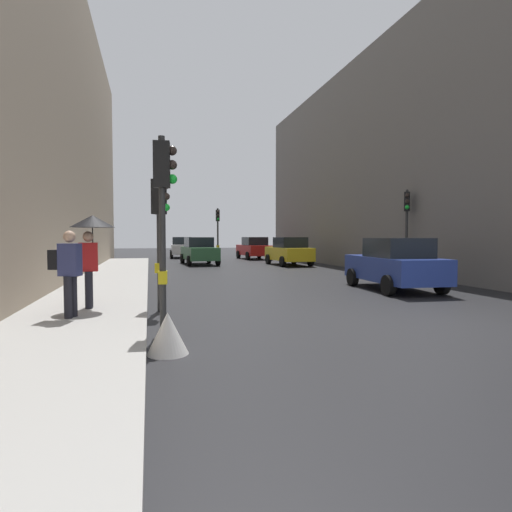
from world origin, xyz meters
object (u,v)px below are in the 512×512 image
at_px(traffic_light_mid_street, 407,217).
at_px(pedestrian_with_grey_backpack, 68,268).
at_px(car_white_compact, 182,247).
at_px(traffic_light_far_median, 218,225).
at_px(pedestrian_with_umbrella, 91,235).
at_px(warning_sign_triangle, 168,333).
at_px(car_blue_van, 395,264).
at_px(car_green_estate, 199,251).
at_px(traffic_light_near_left, 163,198).
at_px(traffic_light_near_right, 160,217).
at_px(car_red_sedan, 254,248).
at_px(car_yellow_taxi, 289,251).

bearing_deg(traffic_light_mid_street, pedestrian_with_grey_backpack, -149.95).
height_order(car_white_compact, pedestrian_with_grey_backpack, pedestrian_with_grey_backpack).
height_order(traffic_light_far_median, pedestrian_with_umbrella, traffic_light_far_median).
relative_size(car_white_compact, warning_sign_triangle, 6.55).
xyz_separation_m(traffic_light_far_median, car_blue_van, (3.16, -18.14, -1.78)).
bearing_deg(car_blue_van, car_green_estate, 108.21).
height_order(traffic_light_near_left, car_white_compact, traffic_light_near_left).
xyz_separation_m(traffic_light_near_right, car_red_sedan, (7.88, 22.61, -1.39)).
bearing_deg(traffic_light_near_left, car_white_compact, 85.10).
height_order(traffic_light_near_right, car_yellow_taxi, traffic_light_near_right).
height_order(car_yellow_taxi, warning_sign_triangle, car_yellow_taxi).
relative_size(traffic_light_near_right, car_red_sedan, 0.76).
xyz_separation_m(traffic_light_far_median, pedestrian_with_grey_backpack, (-6.49, -21.63, -1.50)).
distance_m(traffic_light_near_left, pedestrian_with_umbrella, 2.91).
height_order(traffic_light_far_median, car_yellow_taxi, traffic_light_far_median).
distance_m(car_red_sedan, car_blue_van, 20.35).
relative_size(traffic_light_near_right, traffic_light_mid_street, 0.85).
distance_m(car_blue_van, warning_sign_triangle, 9.96).
bearing_deg(warning_sign_triangle, traffic_light_near_left, 89.90).
height_order(traffic_light_far_median, car_green_estate, traffic_light_far_median).
xyz_separation_m(car_green_estate, pedestrian_with_umbrella, (-4.44, -17.23, 0.96)).
bearing_deg(traffic_light_near_left, pedestrian_with_umbrella, 123.29).
bearing_deg(warning_sign_triangle, traffic_light_mid_street, 42.94).
bearing_deg(traffic_light_mid_street, traffic_light_far_median, 113.02).
xyz_separation_m(traffic_light_near_right, car_white_compact, (2.48, 26.38, -1.39)).
distance_m(traffic_light_near_right, car_green_estate, 17.43).
xyz_separation_m(traffic_light_far_median, car_yellow_taxi, (3.66, -5.41, -1.78)).
height_order(traffic_light_near_left, car_green_estate, traffic_light_near_left).
bearing_deg(traffic_light_mid_street, pedestrian_with_umbrella, -153.40).
height_order(traffic_light_near_left, traffic_light_far_median, traffic_light_far_median).
xyz_separation_m(car_yellow_taxi, pedestrian_with_umbrella, (-9.83, -15.09, 0.96)).
bearing_deg(pedestrian_with_grey_backpack, car_green_estate, 75.47).
distance_m(traffic_light_near_right, traffic_light_mid_street, 12.31).
bearing_deg(pedestrian_with_grey_backpack, traffic_light_mid_street, 30.05).
bearing_deg(traffic_light_mid_street, traffic_light_near_left, -141.53).
distance_m(car_red_sedan, car_yellow_taxi, 7.63).
relative_size(traffic_light_far_median, traffic_light_near_right, 1.17).
bearing_deg(traffic_light_mid_street, car_white_compact, 112.07).
relative_size(traffic_light_near_left, car_yellow_taxi, 0.85).
relative_size(car_red_sedan, warning_sign_triangle, 6.63).
bearing_deg(warning_sign_triangle, pedestrian_with_umbrella, 112.07).
bearing_deg(car_blue_van, car_red_sedan, 89.73).
distance_m(traffic_light_mid_street, pedestrian_with_umbrella, 13.75).
distance_m(traffic_light_near_left, pedestrian_with_grey_backpack, 2.62).
distance_m(traffic_light_far_median, car_yellow_taxi, 6.77).
xyz_separation_m(traffic_light_near_right, car_yellow_taxi, (8.28, 15.00, -1.39)).
relative_size(pedestrian_with_umbrella, warning_sign_triangle, 3.29).
bearing_deg(traffic_light_far_median, pedestrian_with_grey_backpack, -106.70).
distance_m(car_green_estate, pedestrian_with_grey_backpack, 18.97).
xyz_separation_m(car_yellow_taxi, car_green_estate, (-5.39, 2.14, 0.00)).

